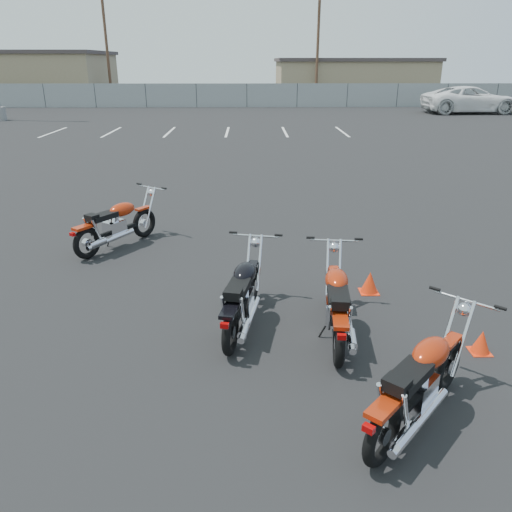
{
  "coord_description": "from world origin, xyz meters",
  "views": [
    {
      "loc": [
        0.09,
        -6.5,
        3.43
      ],
      "look_at": [
        0.2,
        0.6,
        0.65
      ],
      "focal_mm": 35.0,
      "sensor_mm": 36.0,
      "label": 1
    }
  ],
  "objects_px": {
    "motorcycle_third_red": "(337,303)",
    "motorcycle_rear_red": "(420,383)",
    "motorcycle_front_red": "(116,224)",
    "motorcycle_second_black": "(243,295)",
    "white_van": "(472,92)"
  },
  "relations": [
    {
      "from": "motorcycle_front_red",
      "to": "motorcycle_second_black",
      "type": "distance_m",
      "value": 4.04
    },
    {
      "from": "motorcycle_third_red",
      "to": "white_van",
      "type": "distance_m",
      "value": 33.72
    },
    {
      "from": "motorcycle_third_red",
      "to": "motorcycle_rear_red",
      "type": "relative_size",
      "value": 1.15
    },
    {
      "from": "motorcycle_front_red",
      "to": "motorcycle_third_red",
      "type": "distance_m",
      "value": 5.07
    },
    {
      "from": "motorcycle_third_red",
      "to": "white_van",
      "type": "relative_size",
      "value": 0.28
    },
    {
      "from": "motorcycle_front_red",
      "to": "motorcycle_rear_red",
      "type": "bearing_deg",
      "value": -50.69
    },
    {
      "from": "motorcycle_third_red",
      "to": "motorcycle_rear_red",
      "type": "bearing_deg",
      "value": -73.25
    },
    {
      "from": "motorcycle_rear_red",
      "to": "white_van",
      "type": "distance_m",
      "value": 35.11
    },
    {
      "from": "motorcycle_second_black",
      "to": "motorcycle_front_red",
      "type": "bearing_deg",
      "value": 128.08
    },
    {
      "from": "motorcycle_rear_red",
      "to": "white_van",
      "type": "height_order",
      "value": "white_van"
    },
    {
      "from": "motorcycle_second_black",
      "to": "motorcycle_rear_red",
      "type": "height_order",
      "value": "motorcycle_rear_red"
    },
    {
      "from": "motorcycle_front_red",
      "to": "motorcycle_second_black",
      "type": "relative_size",
      "value": 0.94
    },
    {
      "from": "motorcycle_front_red",
      "to": "motorcycle_third_red",
      "type": "xyz_separation_m",
      "value": [
        3.73,
        -3.44,
        -0.0
      ]
    },
    {
      "from": "motorcycle_front_red",
      "to": "motorcycle_second_black",
      "type": "xyz_separation_m",
      "value": [
        2.49,
        -3.18,
        -0.01
      ]
    },
    {
      "from": "motorcycle_front_red",
      "to": "white_van",
      "type": "height_order",
      "value": "white_van"
    }
  ]
}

